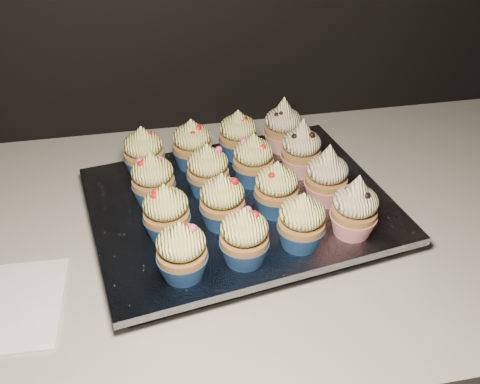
% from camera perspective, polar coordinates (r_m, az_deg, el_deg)
% --- Properties ---
extents(worktop, '(2.44, 0.64, 0.04)m').
position_cam_1_polar(worktop, '(0.81, -11.39, -5.25)').
color(worktop, beige).
rests_on(worktop, cabinet).
extents(napkin, '(0.16, 0.16, 0.00)m').
position_cam_1_polar(napkin, '(0.74, -24.21, -11.14)').
color(napkin, white).
rests_on(napkin, worktop).
extents(baking_tray, '(0.44, 0.36, 0.02)m').
position_cam_1_polar(baking_tray, '(0.80, 0.00, -2.25)').
color(baking_tray, black).
rests_on(baking_tray, worktop).
extents(foil_lining, '(0.48, 0.40, 0.01)m').
position_cam_1_polar(foil_lining, '(0.79, 0.00, -1.28)').
color(foil_lining, silver).
rests_on(foil_lining, baking_tray).
extents(cupcake_0, '(0.06, 0.06, 0.08)m').
position_cam_1_polar(cupcake_0, '(0.65, -6.24, -6.34)').
color(cupcake_0, navy).
rests_on(cupcake_0, foil_lining).
extents(cupcake_1, '(0.06, 0.06, 0.08)m').
position_cam_1_polar(cupcake_1, '(0.67, 0.46, -4.84)').
color(cupcake_1, navy).
rests_on(cupcake_1, foil_lining).
extents(cupcake_2, '(0.06, 0.06, 0.08)m').
position_cam_1_polar(cupcake_2, '(0.69, 6.58, -3.20)').
color(cupcake_2, navy).
rests_on(cupcake_2, foil_lining).
extents(cupcake_3, '(0.06, 0.06, 0.10)m').
position_cam_1_polar(cupcake_3, '(0.72, 12.12, -1.78)').
color(cupcake_3, red).
rests_on(cupcake_3, foil_lining).
extents(cupcake_4, '(0.06, 0.06, 0.08)m').
position_cam_1_polar(cupcake_4, '(0.71, -7.86, -2.21)').
color(cupcake_4, navy).
rests_on(cupcake_4, foil_lining).
extents(cupcake_5, '(0.06, 0.06, 0.08)m').
position_cam_1_polar(cupcake_5, '(0.72, -1.90, -1.03)').
color(cupcake_5, navy).
rests_on(cupcake_5, foil_lining).
extents(cupcake_6, '(0.06, 0.06, 0.08)m').
position_cam_1_polar(cupcake_6, '(0.75, 3.90, 0.29)').
color(cupcake_6, navy).
rests_on(cupcake_6, foil_lining).
extents(cupcake_7, '(0.06, 0.06, 0.10)m').
position_cam_1_polar(cupcake_7, '(0.78, 9.21, 1.60)').
color(cupcake_7, red).
rests_on(cupcake_7, foil_lining).
extents(cupcake_8, '(0.06, 0.06, 0.08)m').
position_cam_1_polar(cupcake_8, '(0.77, -9.25, 1.27)').
color(cupcake_8, navy).
rests_on(cupcake_8, foil_lining).
extents(cupcake_9, '(0.06, 0.06, 0.08)m').
position_cam_1_polar(cupcake_9, '(0.79, -3.44, 2.25)').
color(cupcake_9, navy).
rests_on(cupcake_9, foil_lining).
extents(cupcake_10, '(0.06, 0.06, 0.08)m').
position_cam_1_polar(cupcake_10, '(0.81, 1.43, 3.40)').
color(cupcake_10, navy).
rests_on(cupcake_10, foil_lining).
extents(cupcake_11, '(0.06, 0.06, 0.10)m').
position_cam_1_polar(cupcake_11, '(0.83, 6.54, 4.49)').
color(cupcake_11, red).
rests_on(cupcake_11, foil_lining).
extents(cupcake_12, '(0.06, 0.06, 0.08)m').
position_cam_1_polar(cupcake_12, '(0.84, -10.21, 4.14)').
color(cupcake_12, navy).
rests_on(cupcake_12, foil_lining).
extents(cupcake_13, '(0.06, 0.06, 0.08)m').
position_cam_1_polar(cupcake_13, '(0.85, -5.11, 5.00)').
color(cupcake_13, navy).
rests_on(cupcake_13, foil_lining).
extents(cupcake_14, '(0.06, 0.06, 0.08)m').
position_cam_1_polar(cupcake_14, '(0.87, -0.20, 6.02)').
color(cupcake_14, navy).
rests_on(cupcake_14, foil_lining).
extents(cupcake_15, '(0.06, 0.06, 0.10)m').
position_cam_1_polar(cupcake_15, '(0.89, 4.59, 6.93)').
color(cupcake_15, red).
rests_on(cupcake_15, foil_lining).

